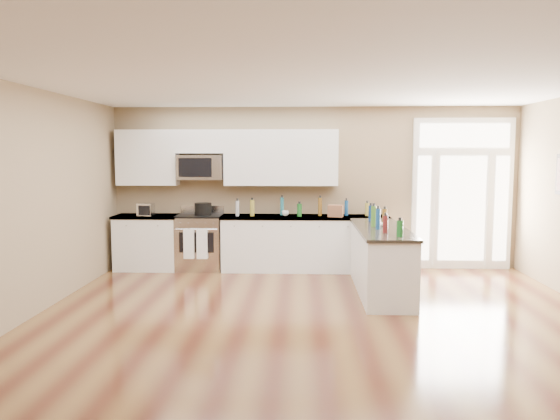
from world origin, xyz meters
The scene contains 18 objects.
ground centered at (0.00, 0.00, 0.00)m, with size 8.00×8.00×0.00m, color #4D2415.
room_shell centered at (0.00, 0.00, 1.71)m, with size 8.00×8.00×8.00m.
back_cabinet_left centered at (-2.87, 3.69, 0.44)m, with size 1.10×0.66×0.94m.
back_cabinet_right centered at (-0.16, 3.69, 0.44)m, with size 2.85×0.66×0.94m.
peninsula_cabinet centered at (0.93, 2.24, 0.43)m, with size 0.69×2.32×0.94m.
upper_cabinet_left centered at (-2.88, 3.83, 1.93)m, with size 1.04×0.33×0.95m, color white.
upper_cabinet_right centered at (-0.57, 3.83, 1.93)m, with size 1.94×0.33×0.95m, color white.
upper_cabinet_short centered at (-1.95, 3.83, 2.20)m, with size 0.82×0.33×0.40m, color white.
microwave centered at (-1.95, 3.80, 1.76)m, with size 0.78×0.41×0.42m.
entry_door centered at (2.55, 3.95, 1.30)m, with size 1.70×0.10×2.60m.
kitchen_range centered at (-1.96, 3.69, 0.48)m, with size 0.76×0.68×1.08m.
stockpot centered at (-1.89, 3.64, 1.06)m, with size 0.29×0.29×0.22m, color black.
toaster_oven centered at (-2.85, 3.56, 1.05)m, with size 0.25×0.20×0.22m, color silver.
cardboard_box centered at (0.35, 3.56, 1.04)m, with size 0.24×0.18×0.20m, color brown.
bowl_left centered at (-2.91, 3.72, 0.96)m, with size 0.19×0.19×0.05m, color white.
bowl_peninsula centered at (0.91, 2.39, 0.96)m, with size 0.16×0.16×0.05m, color white.
cup_counter centered at (-0.49, 3.66, 0.98)m, with size 0.11×0.11×0.09m, color white.
counter_bottles centered at (0.31, 2.95, 1.07)m, with size 2.41×2.45×0.31m.
Camera 1 is at (-0.22, -5.53, 1.99)m, focal length 35.00 mm.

